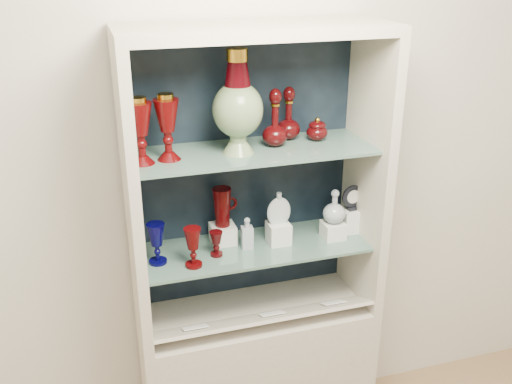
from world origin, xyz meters
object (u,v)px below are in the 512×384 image
object	(u,v)px
lidded_bowl	(317,129)
ruby_goblet_tall	(193,247)
flat_flask	(279,208)
cobalt_goblet	(157,244)
ruby_decanter_a	(275,114)
clear_square_bottle	(247,233)
ruby_decanter_b	(289,112)
clear_round_decanter	(334,207)
ruby_pitcher	(222,207)
cameo_medallion	(353,197)
pedestal_lamp_left	(167,127)
enamel_urn	(238,102)
pedestal_lamp_right	(141,131)
ruby_goblet_small	(216,244)

from	to	relation	value
lidded_bowl	ruby_goblet_tall	distance (m)	0.68
flat_flask	cobalt_goblet	bearing A→B (deg)	-177.91
ruby_decanter_a	clear_square_bottle	xyz separation A→B (m)	(-0.12, -0.02, -0.48)
ruby_decanter_b	clear_round_decanter	xyz separation A→B (m)	(0.17, -0.11, -0.39)
ruby_pitcher	cameo_medallion	size ratio (longest dim) A/B	1.40
pedestal_lamp_left	enamel_urn	bearing A→B (deg)	-0.00
pedestal_lamp_right	clear_round_decanter	bearing A→B (deg)	0.68
pedestal_lamp_left	lidded_bowl	xyz separation A→B (m)	(0.61, 0.06, -0.07)
clear_round_decanter	cameo_medallion	world-z (taller)	cameo_medallion
clear_square_bottle	clear_round_decanter	world-z (taller)	clear_round_decanter
pedestal_lamp_left	cameo_medallion	xyz separation A→B (m)	(0.77, 0.03, -0.38)
ruby_decanter_a	cobalt_goblet	xyz separation A→B (m)	(-0.49, -0.04, -0.46)
lidded_bowl	pedestal_lamp_left	bearing A→B (deg)	-174.53
flat_flask	clear_round_decanter	xyz separation A→B (m)	(0.24, -0.02, -0.02)
clear_square_bottle	ruby_decanter_b	bearing A→B (deg)	24.54
enamel_urn	ruby_decanter_b	world-z (taller)	enamel_urn
lidded_bowl	cameo_medallion	xyz separation A→B (m)	(0.16, -0.03, -0.31)
lidded_bowl	ruby_decanter_b	bearing A→B (deg)	155.93
ruby_goblet_tall	ruby_pitcher	bearing A→B (deg)	45.49
cameo_medallion	ruby_goblet_tall	bearing A→B (deg)	-177.23
pedestal_lamp_right	flat_flask	size ratio (longest dim) A/B	1.71
enamel_urn	cameo_medallion	bearing A→B (deg)	3.22
lidded_bowl	ruby_goblet_small	xyz separation A→B (m)	(-0.44, -0.07, -0.42)
ruby_decanter_a	flat_flask	bearing A→B (deg)	-54.08
ruby_decanter_b	clear_round_decanter	bearing A→B (deg)	-33.25
ruby_goblet_tall	ruby_pitcher	world-z (taller)	ruby_pitcher
pedestal_lamp_left	cameo_medallion	distance (m)	0.86
ruby_goblet_tall	ruby_goblet_small	size ratio (longest dim) A/B	1.54
ruby_decanter_a	ruby_pitcher	xyz separation A→B (m)	(-0.21, 0.05, -0.39)
pedestal_lamp_left	clear_round_decanter	distance (m)	0.78
pedestal_lamp_left	flat_flask	bearing A→B (deg)	2.21
cobalt_goblet	clear_round_decanter	distance (m)	0.74
ruby_pitcher	cameo_medallion	xyz separation A→B (m)	(0.56, -0.06, -0.00)
pedestal_lamp_left	ruby_goblet_tall	size ratio (longest dim) A/B	1.51
pedestal_lamp_right	lidded_bowl	world-z (taller)	pedestal_lamp_right
pedestal_lamp_right	ruby_pitcher	distance (m)	0.50
ruby_pitcher	ruby_decanter_b	bearing A→B (deg)	-6.54
clear_round_decanter	ruby_goblet_small	bearing A→B (deg)	-179.12
enamel_urn	lidded_bowl	size ratio (longest dim) A/B	3.99
pedestal_lamp_right	ruby_goblet_small	bearing A→B (deg)	0.28
flat_flask	ruby_pitcher	bearing A→B (deg)	162.06
ruby_decanter_a	cameo_medallion	xyz separation A→B (m)	(0.35, -0.01, -0.39)
ruby_goblet_tall	clear_round_decanter	size ratio (longest dim) A/B	1.13
pedestal_lamp_right	ruby_decanter_b	world-z (taller)	pedestal_lamp_right
ruby_decanter_b	ruby_goblet_tall	distance (m)	0.66
enamel_urn	cobalt_goblet	world-z (taller)	enamel_urn
clear_round_decanter	cameo_medallion	bearing A→B (deg)	19.68
pedestal_lamp_left	lidded_bowl	distance (m)	0.61
lidded_bowl	ruby_pitcher	size ratio (longest dim) A/B	0.60
ruby_goblet_tall	ruby_decanter_a	bearing A→B (deg)	16.68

